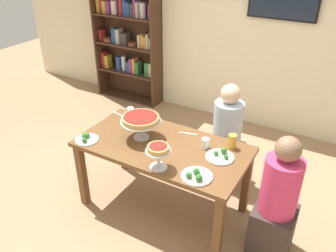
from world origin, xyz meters
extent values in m
plane|color=#9E7A56|center=(0.00, 0.00, 0.00)|extent=(12.00, 12.00, 0.00)
cube|color=beige|center=(0.00, 2.20, 1.40)|extent=(8.00, 0.12, 2.80)
cube|color=brown|center=(0.00, 0.00, 0.72)|extent=(1.57, 0.81, 0.04)
cube|color=brown|center=(-0.72, -0.35, 0.35)|extent=(0.07, 0.07, 0.70)
cube|color=brown|center=(0.72, -0.35, 0.35)|extent=(0.07, 0.07, 0.70)
cube|color=brown|center=(-0.72, 0.35, 0.35)|extent=(0.07, 0.07, 0.70)
cube|color=brown|center=(0.72, 0.35, 0.35)|extent=(0.07, 0.07, 0.70)
cube|color=#422819|center=(-2.35, 1.98, 1.10)|extent=(0.03, 0.30, 2.20)
cube|color=#422819|center=(-1.28, 1.98, 1.10)|extent=(0.03, 0.30, 2.20)
cube|color=#422819|center=(-1.82, 2.12, 1.10)|extent=(1.10, 0.02, 2.20)
cube|color=#422819|center=(-1.82, 1.98, 0.01)|extent=(1.04, 0.28, 0.02)
cube|color=#422819|center=(-1.82, 1.98, 0.45)|extent=(1.04, 0.28, 0.02)
cube|color=#422819|center=(-1.82, 1.98, 0.89)|extent=(1.04, 0.28, 0.02)
cube|color=#422819|center=(-1.82, 1.98, 1.33)|extent=(1.04, 0.28, 0.02)
cube|color=maroon|center=(-2.29, 1.98, 0.59)|extent=(0.06, 0.13, 0.24)
cube|color=#B7932D|center=(-2.22, 1.98, 0.57)|extent=(0.06, 0.13, 0.20)
cube|color=navy|center=(-1.98, 1.98, 0.58)|extent=(0.06, 0.13, 0.22)
cylinder|color=silver|center=(-1.91, 1.98, 0.58)|extent=(0.07, 0.07, 0.24)
cube|color=navy|center=(-1.80, 1.98, 0.55)|extent=(0.06, 0.12, 0.17)
cube|color=#7A3370|center=(-1.74, 1.98, 0.58)|extent=(0.05, 0.13, 0.23)
cube|color=orange|center=(-1.68, 1.98, 0.58)|extent=(0.05, 0.13, 0.24)
cube|color=#2D6B38|center=(-1.62, 1.98, 0.56)|extent=(0.06, 0.13, 0.20)
cube|color=#2D6B38|center=(-1.44, 1.98, 0.57)|extent=(0.07, 0.13, 0.21)
cube|color=#B2A88E|center=(-1.37, 1.98, 0.57)|extent=(0.05, 0.13, 0.22)
cube|color=maroon|center=(-2.29, 1.98, 0.99)|extent=(0.05, 0.12, 0.17)
cylinder|color=brown|center=(-2.18, 1.98, 0.93)|extent=(0.16, 0.16, 0.05)
cube|color=navy|center=(-2.03, 1.98, 1.02)|extent=(0.07, 0.13, 0.23)
cube|color=#B2A88E|center=(-1.96, 1.98, 1.01)|extent=(0.07, 0.13, 0.22)
cube|color=#3D3838|center=(-1.89, 1.98, 0.99)|extent=(0.05, 0.13, 0.18)
cube|color=#3D3838|center=(-1.83, 1.98, 0.99)|extent=(0.07, 0.13, 0.18)
cylinder|color=brown|center=(-1.72, 1.98, 0.93)|extent=(0.13, 0.13, 0.04)
cube|color=#B2A88E|center=(-1.56, 1.98, 1.00)|extent=(0.04, 0.13, 0.19)
cube|color=#B7932D|center=(-1.51, 1.98, 1.00)|extent=(0.04, 0.11, 0.20)
cube|color=orange|center=(-1.46, 1.98, 0.99)|extent=(0.06, 0.13, 0.18)
cube|color=#B2A88E|center=(-1.41, 1.98, 1.01)|extent=(0.04, 0.13, 0.22)
cube|color=#B2A88E|center=(-1.36, 1.98, 0.98)|extent=(0.05, 0.12, 0.16)
cube|color=#B7932D|center=(-2.29, 1.98, 1.44)|extent=(0.06, 0.13, 0.19)
cube|color=maroon|center=(-2.23, 1.98, 1.45)|extent=(0.04, 0.13, 0.21)
cube|color=#B7932D|center=(-2.17, 1.98, 1.44)|extent=(0.07, 0.13, 0.18)
cube|color=#7A3370|center=(-2.10, 1.98, 1.43)|extent=(0.06, 0.13, 0.18)
cylinder|color=silver|center=(-2.02, 1.98, 1.44)|extent=(0.11, 0.11, 0.20)
cube|color=maroon|center=(-1.86, 1.98, 1.47)|extent=(0.06, 0.13, 0.25)
cube|color=navy|center=(-1.80, 1.98, 1.45)|extent=(0.06, 0.11, 0.22)
cube|color=navy|center=(-1.73, 1.98, 1.44)|extent=(0.07, 0.13, 0.19)
cube|color=#3D3838|center=(-1.66, 1.98, 1.44)|extent=(0.05, 0.13, 0.18)
cube|color=#7A3370|center=(-1.61, 1.98, 1.47)|extent=(0.04, 0.13, 0.26)
cube|color=#B2A88E|center=(-1.57, 1.98, 1.45)|extent=(0.04, 0.13, 0.22)
cylinder|color=beige|center=(-1.50, 1.98, 1.45)|extent=(0.10, 0.10, 0.21)
cube|color=#7A3370|center=(-1.36, 1.98, 1.45)|extent=(0.06, 0.12, 0.21)
cube|color=#382D28|center=(1.08, 0.00, 0.23)|extent=(0.34, 0.34, 0.45)
cylinder|color=#D63866|center=(1.08, 0.00, 0.70)|extent=(0.30, 0.30, 0.50)
sphere|color=#846047|center=(1.08, 0.00, 1.05)|extent=(0.20, 0.20, 0.20)
cube|color=#382D28|center=(0.36, 0.72, 0.23)|extent=(0.34, 0.34, 0.45)
cylinder|color=silver|center=(0.36, 0.72, 0.70)|extent=(0.30, 0.30, 0.50)
sphere|color=beige|center=(0.36, 0.72, 1.05)|extent=(0.20, 0.20, 0.20)
cylinder|color=silver|center=(-0.24, 0.01, 0.75)|extent=(0.15, 0.15, 0.01)
cylinder|color=silver|center=(-0.24, 0.01, 0.83)|extent=(0.03, 0.03, 0.16)
cylinder|color=silver|center=(-0.24, 0.01, 0.92)|extent=(0.38, 0.38, 0.01)
cylinder|color=tan|center=(-0.24, 0.01, 0.94)|extent=(0.35, 0.35, 0.04)
cylinder|color=maroon|center=(-0.24, 0.01, 0.97)|extent=(0.31, 0.31, 0.00)
cylinder|color=silver|center=(0.15, -0.32, 0.75)|extent=(0.15, 0.15, 0.01)
cylinder|color=silver|center=(0.15, -0.32, 0.83)|extent=(0.03, 0.03, 0.15)
cylinder|color=silver|center=(0.15, -0.32, 0.91)|extent=(0.21, 0.21, 0.01)
cylinder|color=tan|center=(0.15, -0.32, 0.93)|extent=(0.18, 0.18, 0.04)
cylinder|color=maroon|center=(0.15, -0.32, 0.95)|extent=(0.15, 0.15, 0.00)
cylinder|color=white|center=(0.48, -0.27, 0.75)|extent=(0.26, 0.26, 0.01)
sphere|color=#2D7028|center=(0.43, -0.32, 0.78)|extent=(0.05, 0.05, 0.05)
sphere|color=#2D7028|center=(0.52, -0.32, 0.78)|extent=(0.06, 0.06, 0.06)
sphere|color=#2D7028|center=(0.46, -0.25, 0.78)|extent=(0.05, 0.05, 0.05)
sphere|color=#2D7028|center=(0.48, -0.25, 0.77)|extent=(0.04, 0.04, 0.04)
cylinder|color=white|center=(0.53, 0.07, 0.75)|extent=(0.25, 0.25, 0.01)
sphere|color=#2D7028|center=(0.59, 0.06, 0.77)|extent=(0.04, 0.04, 0.04)
sphere|color=#2D7028|center=(0.50, 0.07, 0.78)|extent=(0.04, 0.04, 0.04)
sphere|color=#2D7028|center=(0.55, 0.13, 0.78)|extent=(0.06, 0.06, 0.06)
cylinder|color=white|center=(-0.65, -0.29, 0.75)|extent=(0.22, 0.22, 0.01)
sphere|color=#2D7028|center=(-0.66, -0.26, 0.78)|extent=(0.05, 0.05, 0.05)
sphere|color=#2D7028|center=(-0.63, -0.34, 0.78)|extent=(0.05, 0.05, 0.05)
sphere|color=#2D7028|center=(-0.63, -0.34, 0.77)|extent=(0.04, 0.04, 0.04)
sphere|color=#2D7028|center=(-0.69, -0.28, 0.78)|extent=(0.05, 0.05, 0.05)
cylinder|color=gold|center=(0.57, 0.27, 0.81)|extent=(0.08, 0.08, 0.14)
cylinder|color=white|center=(0.36, 0.15, 0.79)|extent=(0.07, 0.07, 0.10)
cylinder|color=white|center=(-0.46, 0.13, 0.80)|extent=(0.07, 0.07, 0.11)
cylinder|color=white|center=(-0.58, 0.32, 0.79)|extent=(0.07, 0.07, 0.09)
cube|color=silver|center=(0.12, 0.30, 0.74)|extent=(0.18, 0.06, 0.00)
cube|color=silver|center=(-0.34, 0.29, 0.74)|extent=(0.18, 0.06, 0.00)
cube|color=silver|center=(-0.72, 0.28, 0.74)|extent=(0.18, 0.06, 0.00)
camera|label=1|loc=(1.37, -2.28, 2.46)|focal=36.93mm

